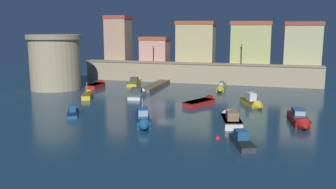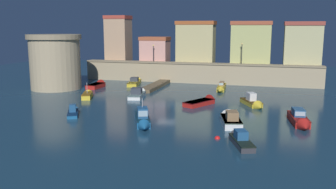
{
  "view_description": "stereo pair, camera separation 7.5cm",
  "coord_description": "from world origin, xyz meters",
  "views": [
    {
      "loc": [
        13.96,
        -48.27,
        10.63
      ],
      "look_at": [
        0.0,
        0.87,
        1.3
      ],
      "focal_mm": 39.49,
      "sensor_mm": 36.0,
      "label": 1
    },
    {
      "loc": [
        14.03,
        -48.25,
        10.63
      ],
      "look_at": [
        0.0,
        0.87,
        1.3
      ],
      "focal_mm": 39.49,
      "sensor_mm": 36.0,
      "label": 2
    }
  ],
  "objects": [
    {
      "name": "moored_boat_2",
      "position": [
        0.51,
        -11.02,
        0.6
      ],
      "size": [
        3.94,
        6.74,
        3.13
      ],
      "rotation": [
        0.0,
        0.0,
        -1.17
      ],
      "color": "#195689",
      "rests_on": "ground"
    },
    {
      "name": "quay_lamp_0",
      "position": [
        -8.83,
        21.25,
        6.14
      ],
      "size": [
        0.32,
        0.32,
        3.33
      ],
      "color": "black",
      "rests_on": "quay_wall"
    },
    {
      "name": "pier_dock",
      "position": [
        -6.11,
        13.97,
        0.29
      ],
      "size": [
        2.11,
        12.45,
        0.7
      ],
      "color": "brown",
      "rests_on": "ground"
    },
    {
      "name": "moored_boat_0",
      "position": [
        11.34,
        -14.69,
        0.43
      ],
      "size": [
        3.16,
        5.66,
        1.69
      ],
      "rotation": [
        0.0,
        0.0,
        1.93
      ],
      "color": "#333338",
      "rests_on": "ground"
    },
    {
      "name": "moored_boat_1",
      "position": [
        4.97,
        2.0,
        0.35
      ],
      "size": [
        4.48,
        6.39,
        1.71
      ],
      "rotation": [
        0.0,
        0.0,
        1.09
      ],
      "color": "red",
      "rests_on": "ground"
    },
    {
      "name": "moored_boat_10",
      "position": [
        -10.95,
        16.58,
        0.45
      ],
      "size": [
        3.08,
        7.41,
        1.87
      ],
      "rotation": [
        0.0,
        0.0,
        1.77
      ],
      "color": "gold",
      "rests_on": "ground"
    },
    {
      "name": "mooring_buoy_0",
      "position": [
        9.18,
        -13.87,
        0.0
      ],
      "size": [
        0.55,
        0.55,
        0.55
      ],
      "primitive_type": "sphere",
      "color": "red",
      "rests_on": "ground"
    },
    {
      "name": "moored_boat_5",
      "position": [
        -16.07,
        11.33,
        0.4
      ],
      "size": [
        1.95,
        5.33,
        1.73
      ],
      "rotation": [
        0.0,
        0.0,
        1.55
      ],
      "color": "red",
      "rests_on": "ground"
    },
    {
      "name": "quay_lamp_1",
      "position": [
        8.36,
        21.25,
        6.44
      ],
      "size": [
        0.32,
        0.32,
        3.86
      ],
      "color": "black",
      "rests_on": "quay_wall"
    },
    {
      "name": "ground_plane",
      "position": [
        0.0,
        0.0,
        0.0
      ],
      "size": [
        121.17,
        121.17,
        0.0
      ],
      "primitive_type": "plane",
      "color": "#19384C"
    },
    {
      "name": "quay_wall",
      "position": [
        0.0,
        21.25,
        1.97
      ],
      "size": [
        45.76,
        2.41,
        3.91
      ],
      "color": "tan",
      "rests_on": "ground"
    },
    {
      "name": "moored_boat_11",
      "position": [
        -6.05,
        5.12,
        0.44
      ],
      "size": [
        2.94,
        6.83,
        2.12
      ],
      "rotation": [
        0.0,
        0.0,
        1.74
      ],
      "color": "white",
      "rests_on": "ground"
    },
    {
      "name": "moored_boat_7",
      "position": [
        -13.17,
        2.0,
        0.41
      ],
      "size": [
        3.0,
        5.1,
        2.6
      ],
      "rotation": [
        0.0,
        0.0,
        1.95
      ],
      "color": "gold",
      "rests_on": "ground"
    },
    {
      "name": "old_town_backdrop",
      "position": [
        4.0,
        24.75,
        7.69
      ],
      "size": [
        42.5,
        6.2,
        9.34
      ],
      "color": "tan",
      "rests_on": "ground"
    },
    {
      "name": "fortress_tower",
      "position": [
        -22.36,
        7.87,
        4.77
      ],
      "size": [
        9.25,
        9.25,
        9.41
      ],
      "color": "tan",
      "rests_on": "ground"
    },
    {
      "name": "moored_boat_8",
      "position": [
        5.68,
        14.12,
        0.48
      ],
      "size": [
        1.57,
        7.05,
        1.55
      ],
      "rotation": [
        0.0,
        0.0,
        -1.51
      ],
      "color": "gold",
      "rests_on": "ground"
    },
    {
      "name": "moored_boat_9",
      "position": [
        17.16,
        -6.1,
        0.55
      ],
      "size": [
        2.45,
        6.98,
        1.95
      ],
      "rotation": [
        0.0,
        0.0,
        -1.44
      ],
      "color": "red",
      "rests_on": "ground"
    },
    {
      "name": "moored_boat_3",
      "position": [
        11.7,
        2.43,
        0.48
      ],
      "size": [
        3.88,
        5.89,
        2.11
      ],
      "rotation": [
        0.0,
        0.0,
        -1.12
      ],
      "color": "gold",
      "rests_on": "ground"
    },
    {
      "name": "moored_boat_4",
      "position": [
        9.68,
        -7.63,
        0.53
      ],
      "size": [
        3.28,
        6.4,
        2.21
      ],
      "rotation": [
        0.0,
        0.0,
        1.81
      ],
      "color": "white",
      "rests_on": "ground"
    },
    {
      "name": "moored_boat_6",
      "position": [
        -9.61,
        -8.44,
        0.35
      ],
      "size": [
        3.42,
        5.14,
        1.68
      ],
      "rotation": [
        0.0,
        0.0,
        2.05
      ],
      "color": "#195689",
      "rests_on": "ground"
    }
  ]
}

